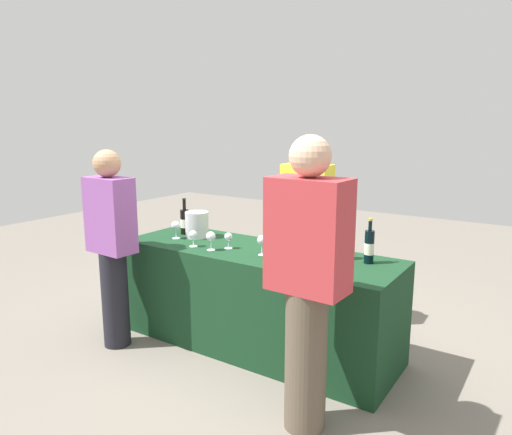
{
  "coord_description": "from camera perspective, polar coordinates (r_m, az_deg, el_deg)",
  "views": [
    {
      "loc": [
        1.93,
        -2.91,
        1.73
      ],
      "look_at": [
        0.0,
        0.0,
        1.03
      ],
      "focal_mm": 33.49,
      "sensor_mm": 36.0,
      "label": 1
    }
  ],
  "objects": [
    {
      "name": "ice_bucket",
      "position": [
        4.02,
        -7.06,
        -0.84
      ],
      "size": [
        0.2,
        0.2,
        0.22
      ],
      "primitive_type": "cylinder",
      "color": "silver",
      "rests_on": "tasting_table"
    },
    {
      "name": "wine_glass_3",
      "position": [
        3.64,
        -3.32,
        -2.4
      ],
      "size": [
        0.06,
        0.06,
        0.12
      ],
      "color": "silver",
      "rests_on": "tasting_table"
    },
    {
      "name": "wine_glass_0",
      "position": [
        4.0,
        -9.57,
        -1.03
      ],
      "size": [
        0.07,
        0.07,
        0.15
      ],
      "color": "silver",
      "rests_on": "tasting_table"
    },
    {
      "name": "wine_bottle_2",
      "position": [
        3.4,
        9.72,
        -3.06
      ],
      "size": [
        0.08,
        0.08,
        0.32
      ],
      "color": "black",
      "rests_on": "tasting_table"
    },
    {
      "name": "wine_glass_1",
      "position": [
        3.72,
        -7.52,
        -2.13
      ],
      "size": [
        0.07,
        0.07,
        0.13
      ],
      "color": "silver",
      "rests_on": "tasting_table"
    },
    {
      "name": "tasting_table",
      "position": [
        3.74,
        0.0,
        -9.65
      ],
      "size": [
        2.18,
        0.72,
        0.78
      ],
      "primitive_type": "cube",
      "color": "#14381E",
      "rests_on": "ground_plane"
    },
    {
      "name": "guest_1",
      "position": [
        2.63,
        6.18,
        -7.19
      ],
      "size": [
        0.44,
        0.25,
        1.67
      ],
      "rotation": [
        0.0,
        0.0,
        -0.04
      ],
      "color": "brown",
      "rests_on": "ground_plane"
    },
    {
      "name": "server_pouring",
      "position": [
        4.09,
        6.04,
        -0.97
      ],
      "size": [
        0.41,
        0.24,
        1.6
      ],
      "rotation": [
        0.0,
        0.0,
        3.18
      ],
      "color": "#3F3351",
      "rests_on": "ground_plane"
    },
    {
      "name": "wine_glass_4",
      "position": [
        3.45,
        0.71,
        -2.79
      ],
      "size": [
        0.07,
        0.07,
        0.15
      ],
      "color": "silver",
      "rests_on": "tasting_table"
    },
    {
      "name": "guest_0",
      "position": [
        3.79,
        -16.85,
        -2.87
      ],
      "size": [
        0.38,
        0.22,
        1.53
      ],
      "rotation": [
        0.0,
        0.0,
        -0.05
      ],
      "color": "black",
      "rests_on": "ground_plane"
    },
    {
      "name": "wine_glass_2",
      "position": [
        3.6,
        -5.42,
        -2.34
      ],
      "size": [
        0.07,
        0.07,
        0.14
      ],
      "color": "silver",
      "rests_on": "tasting_table"
    },
    {
      "name": "wine_glass_5",
      "position": [
        3.25,
        5.76,
        -3.99
      ],
      "size": [
        0.07,
        0.07,
        0.13
      ],
      "color": "silver",
      "rests_on": "tasting_table"
    },
    {
      "name": "wine_bottle_0",
      "position": [
        4.15,
        -8.51,
        -0.46
      ],
      "size": [
        0.08,
        0.08,
        0.31
      ],
      "color": "black",
      "rests_on": "tasting_table"
    },
    {
      "name": "wine_bottle_3",
      "position": [
        3.35,
        13.37,
        -3.39
      ],
      "size": [
        0.07,
        0.07,
        0.31
      ],
      "color": "black",
      "rests_on": "tasting_table"
    },
    {
      "name": "wine_bottle_1",
      "position": [
        3.55,
        3.54,
        -2.24
      ],
      "size": [
        0.07,
        0.07,
        0.32
      ],
      "color": "black",
      "rests_on": "tasting_table"
    },
    {
      "name": "ground_plane",
      "position": [
        3.9,
        0.0,
        -15.01
      ],
      "size": [
        12.0,
        12.0,
        0.0
      ],
      "primitive_type": "plane",
      "color": "slate"
    }
  ]
}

